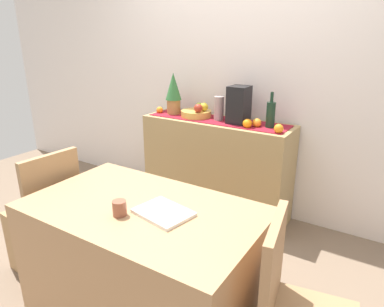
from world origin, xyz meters
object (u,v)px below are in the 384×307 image
object	(u,v)px
sideboard_console	(216,167)
open_book	(163,213)
fruit_bowl	(196,114)
chair_near_window	(47,234)
wine_bottle	(271,114)
dining_table	(145,264)
potted_plant	(173,92)
coffee_maker	(239,105)
ceramic_vase	(219,109)
coffee_cup	(120,208)

from	to	relation	value
sideboard_console	open_book	xyz separation A→B (m)	(0.44, -1.39, 0.30)
fruit_bowl	open_book	world-z (taller)	fruit_bowl
fruit_bowl	chair_near_window	world-z (taller)	fruit_bowl
fruit_bowl	chair_near_window	xyz separation A→B (m)	(-0.40, -1.39, -0.66)
wine_bottle	chair_near_window	bearing A→B (deg)	-128.39
sideboard_console	dining_table	size ratio (longest dim) A/B	1.06
sideboard_console	potted_plant	distance (m)	0.81
wine_bottle	dining_table	world-z (taller)	wine_bottle
sideboard_console	coffee_maker	distance (m)	0.64
coffee_maker	ceramic_vase	size ratio (longest dim) A/B	1.49
sideboard_console	open_book	size ratio (longest dim) A/B	4.87
fruit_bowl	coffee_maker	bearing A→B (deg)	0.00
coffee_cup	fruit_bowl	bearing A→B (deg)	107.47
wine_bottle	open_book	size ratio (longest dim) A/B	1.05
wine_bottle	ceramic_vase	distance (m)	0.47
wine_bottle	potted_plant	world-z (taller)	potted_plant
sideboard_console	wine_bottle	world-z (taller)	wine_bottle
sideboard_console	coffee_cup	xyz separation A→B (m)	(0.26, -1.52, 0.33)
ceramic_vase	chair_near_window	world-z (taller)	ceramic_vase
sideboard_console	ceramic_vase	xyz separation A→B (m)	(0.01, 0.00, 0.55)
fruit_bowl	chair_near_window	size ratio (longest dim) A/B	0.31
sideboard_console	fruit_bowl	world-z (taller)	fruit_bowl
wine_bottle	dining_table	xyz separation A→B (m)	(-0.19, -1.39, -0.63)
fruit_bowl	open_book	xyz separation A→B (m)	(0.66, -1.39, -0.18)
open_book	ceramic_vase	bearing A→B (deg)	118.26
dining_table	chair_near_window	world-z (taller)	chair_near_window
coffee_cup	chair_near_window	bearing A→B (deg)	171.49
wine_bottle	open_book	bearing A→B (deg)	-91.86
fruit_bowl	potted_plant	xyz separation A→B (m)	(-0.25, 0.00, 0.17)
coffee_maker	coffee_cup	size ratio (longest dim) A/B	3.95
open_book	chair_near_window	bearing A→B (deg)	-168.97
fruit_bowl	coffee_maker	size ratio (longest dim) A/B	0.87
open_book	chair_near_window	distance (m)	1.16
coffee_maker	chair_near_window	distance (m)	1.80
dining_table	open_book	bearing A→B (deg)	-1.83
wine_bottle	fruit_bowl	bearing A→B (deg)	180.00
potted_plant	chair_near_window	distance (m)	1.63
potted_plant	open_book	distance (m)	1.70
coffee_maker	potted_plant	distance (m)	0.67
ceramic_vase	open_book	size ratio (longest dim) A/B	0.77
ceramic_vase	potted_plant	distance (m)	0.49
sideboard_console	open_book	distance (m)	1.49
potted_plant	dining_table	size ratio (longest dim) A/B	0.30
wine_bottle	coffee_cup	size ratio (longest dim) A/B	3.64
coffee_maker	open_book	distance (m)	1.45
coffee_maker	potted_plant	world-z (taller)	potted_plant
fruit_bowl	potted_plant	bearing A→B (deg)	180.00
sideboard_console	potted_plant	world-z (taller)	potted_plant
fruit_bowl	ceramic_vase	bearing A→B (deg)	0.00
coffee_maker	ceramic_vase	xyz separation A→B (m)	(-0.19, 0.00, -0.05)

